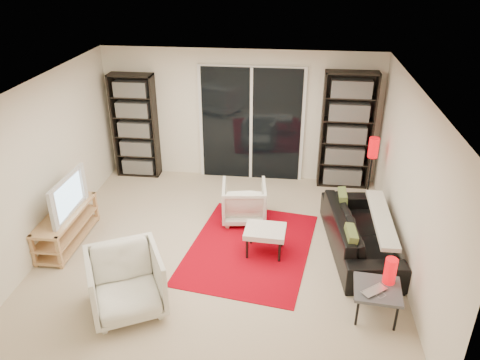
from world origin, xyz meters
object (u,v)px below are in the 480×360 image
object	(u,v)px
bookshelf_right	(347,131)
tv_stand	(67,226)
armchair_front	(126,283)
side_table	(377,291)
floor_lamp	(372,156)
armchair_back	(244,202)
ottoman	(265,232)
sofa	(360,233)
bookshelf_left	(135,126)

from	to	relation	value
bookshelf_right	tv_stand	xyz separation A→B (m)	(-4.18, -2.39, -0.79)
armchair_front	side_table	size ratio (longest dim) A/B	1.48
side_table	floor_lamp	distance (m)	2.78
tv_stand	bookshelf_right	bearing A→B (deg)	29.79
armchair_front	floor_lamp	size ratio (longest dim) A/B	0.70
bookshelf_right	side_table	distance (m)	3.52
bookshelf_right	armchair_front	size ratio (longest dim) A/B	2.44
armchair_back	ottoman	distance (m)	0.97
armchair_front	ottoman	world-z (taller)	armchair_front
ottoman	side_table	bearing A→B (deg)	-38.80
sofa	armchair_back	distance (m)	1.87
bookshelf_left	bookshelf_right	distance (m)	3.85
tv_stand	armchair_front	world-z (taller)	armchair_front
tv_stand	floor_lamp	xyz separation A→B (m)	(4.55, 1.66, 0.65)
tv_stand	floor_lamp	world-z (taller)	floor_lamp
bookshelf_left	floor_lamp	xyz separation A→B (m)	(4.22, -0.73, -0.06)
tv_stand	floor_lamp	size ratio (longest dim) A/B	1.10
armchair_front	side_table	bearing A→B (deg)	-22.92
armchair_front	armchair_back	bearing A→B (deg)	35.07
armchair_back	floor_lamp	world-z (taller)	floor_lamp
bookshelf_right	armchair_back	bearing A→B (deg)	-138.96
tv_stand	bookshelf_left	bearing A→B (deg)	82.11
tv_stand	armchair_back	world-z (taller)	armchair_back
bookshelf_left	tv_stand	bearing A→B (deg)	-97.89
bookshelf_right	floor_lamp	xyz separation A→B (m)	(0.37, -0.73, -0.14)
armchair_front	floor_lamp	bearing A→B (deg)	15.30
tv_stand	floor_lamp	bearing A→B (deg)	20.07
sofa	armchair_back	size ratio (longest dim) A/B	2.90
side_table	floor_lamp	xyz separation A→B (m)	(0.23, 2.72, 0.55)
armchair_back	side_table	xyz separation A→B (m)	(1.79, -2.01, 0.04)
sofa	armchair_back	xyz separation A→B (m)	(-1.74, 0.67, 0.02)
ottoman	floor_lamp	xyz separation A→B (m)	(1.62, 1.60, 0.57)
side_table	floor_lamp	bearing A→B (deg)	85.13
ottoman	floor_lamp	world-z (taller)	floor_lamp
sofa	armchair_front	xyz separation A→B (m)	(-2.90, -1.58, 0.09)
sofa	armchair_back	world-z (taller)	armchair_back
bookshelf_left	ottoman	world-z (taller)	bookshelf_left
sofa	armchair_front	size ratio (longest dim) A/B	2.37
bookshelf_right	sofa	distance (m)	2.24
tv_stand	armchair_back	size ratio (longest dim) A/B	1.91
bookshelf_left	armchair_back	distance (m)	2.71
sofa	bookshelf_right	bearing A→B (deg)	-4.43
tv_stand	ottoman	world-z (taller)	tv_stand
sofa	side_table	bearing A→B (deg)	175.26
side_table	armchair_back	bearing A→B (deg)	131.74
bookshelf_right	tv_stand	size ratio (longest dim) A/B	1.56
armchair_back	side_table	world-z (taller)	armchair_back
bookshelf_right	armchair_back	distance (m)	2.31
tv_stand	side_table	distance (m)	4.44
armchair_front	floor_lamp	xyz separation A→B (m)	(3.18, 2.96, 0.52)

